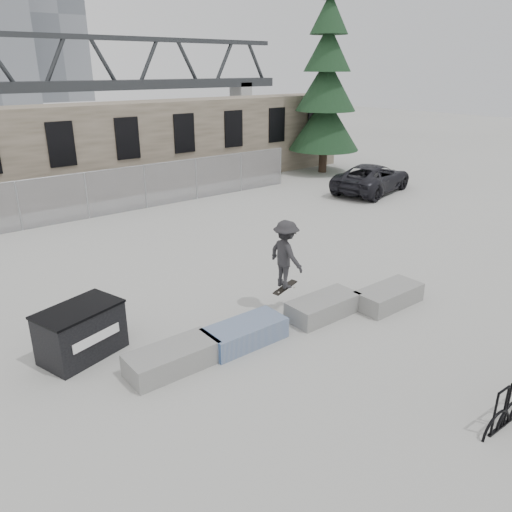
{
  "coord_description": "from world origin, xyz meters",
  "views": [
    {
      "loc": [
        -7.26,
        -8.34,
        6.16
      ],
      "look_at": [
        0.69,
        1.69,
        1.3
      ],
      "focal_mm": 35.0,
      "sensor_mm": 36.0,
      "label": 1
    }
  ],
  "objects_px": {
    "skateboarder": "(286,254)",
    "spruce_tree": "(326,89)",
    "planter_center_right": "(323,306)",
    "planter_offset": "(389,295)",
    "suv": "(372,178)",
    "planter_center_left": "(245,332)",
    "dumpster": "(81,332)",
    "planter_far_left": "(172,358)"
  },
  "relations": [
    {
      "from": "suv",
      "to": "skateboarder",
      "type": "height_order",
      "value": "skateboarder"
    },
    {
      "from": "planter_far_left",
      "to": "planter_center_right",
      "type": "height_order",
      "value": "same"
    },
    {
      "from": "planter_center_left",
      "to": "dumpster",
      "type": "height_order",
      "value": "dumpster"
    },
    {
      "from": "planter_center_right",
      "to": "skateboarder",
      "type": "xyz_separation_m",
      "value": [
        -0.56,
        0.9,
        1.32
      ]
    },
    {
      "from": "spruce_tree",
      "to": "planter_center_right",
      "type": "bearing_deg",
      "value": -135.45
    },
    {
      "from": "planter_center_right",
      "to": "spruce_tree",
      "type": "bearing_deg",
      "value": 44.55
    },
    {
      "from": "planter_center_left",
      "to": "spruce_tree",
      "type": "distance_m",
      "value": 21.64
    },
    {
      "from": "dumpster",
      "to": "planter_offset",
      "type": "bearing_deg",
      "value": -36.72
    },
    {
      "from": "planter_far_left",
      "to": "dumpster",
      "type": "relative_size",
      "value": 0.98
    },
    {
      "from": "planter_far_left",
      "to": "suv",
      "type": "distance_m",
      "value": 18.23
    },
    {
      "from": "planter_offset",
      "to": "spruce_tree",
      "type": "height_order",
      "value": "spruce_tree"
    },
    {
      "from": "planter_center_left",
      "to": "dumpster",
      "type": "distance_m",
      "value": 3.73
    },
    {
      "from": "dumpster",
      "to": "suv",
      "type": "height_order",
      "value": "suv"
    },
    {
      "from": "planter_center_left",
      "to": "planter_center_right",
      "type": "relative_size",
      "value": 1.0
    },
    {
      "from": "planter_center_right",
      "to": "spruce_tree",
      "type": "height_order",
      "value": "spruce_tree"
    },
    {
      "from": "planter_offset",
      "to": "skateboarder",
      "type": "bearing_deg",
      "value": 147.36
    },
    {
      "from": "dumpster",
      "to": "skateboarder",
      "type": "distance_m",
      "value": 5.33
    },
    {
      "from": "skateboarder",
      "to": "planter_center_left",
      "type": "bearing_deg",
      "value": 113.17
    },
    {
      "from": "planter_far_left",
      "to": "planter_offset",
      "type": "distance_m",
      "value": 6.3
    },
    {
      "from": "dumpster",
      "to": "suv",
      "type": "bearing_deg",
      "value": 2.35
    },
    {
      "from": "planter_far_left",
      "to": "spruce_tree",
      "type": "bearing_deg",
      "value": 36.27
    },
    {
      "from": "planter_center_left",
      "to": "spruce_tree",
      "type": "relative_size",
      "value": 0.17
    },
    {
      "from": "planter_center_left",
      "to": "planter_center_right",
      "type": "bearing_deg",
      "value": -4.22
    },
    {
      "from": "planter_center_left",
      "to": "dumpster",
      "type": "bearing_deg",
      "value": 149.96
    },
    {
      "from": "planter_center_left",
      "to": "skateboarder",
      "type": "relative_size",
      "value": 1.03
    },
    {
      "from": "planter_center_left",
      "to": "suv",
      "type": "xyz_separation_m",
      "value": [
        14.49,
        8.08,
        0.46
      ]
    },
    {
      "from": "suv",
      "to": "planter_center_left",
      "type": "bearing_deg",
      "value": 105.68
    },
    {
      "from": "suv",
      "to": "skateboarder",
      "type": "bearing_deg",
      "value": 106.85
    },
    {
      "from": "planter_center_left",
      "to": "skateboarder",
      "type": "bearing_deg",
      "value": 20.71
    },
    {
      "from": "planter_far_left",
      "to": "spruce_tree",
      "type": "xyz_separation_m",
      "value": [
        18.2,
        13.36,
        4.65
      ]
    },
    {
      "from": "spruce_tree",
      "to": "skateboarder",
      "type": "height_order",
      "value": "spruce_tree"
    },
    {
      "from": "skateboarder",
      "to": "spruce_tree",
      "type": "bearing_deg",
      "value": -46.06
    },
    {
      "from": "planter_far_left",
      "to": "planter_center_left",
      "type": "bearing_deg",
      "value": -2.91
    },
    {
      "from": "planter_center_left",
      "to": "dumpster",
      "type": "relative_size",
      "value": 0.98
    },
    {
      "from": "dumpster",
      "to": "planter_far_left",
      "type": "bearing_deg",
      "value": -70.32
    },
    {
      "from": "planter_far_left",
      "to": "suv",
      "type": "bearing_deg",
      "value": 25.99
    },
    {
      "from": "planter_far_left",
      "to": "dumpster",
      "type": "height_order",
      "value": "dumpster"
    },
    {
      "from": "planter_offset",
      "to": "dumpster",
      "type": "distance_m",
      "value": 8.02
    },
    {
      "from": "planter_offset",
      "to": "dumpster",
      "type": "height_order",
      "value": "dumpster"
    },
    {
      "from": "planter_center_left",
      "to": "planter_offset",
      "type": "xyz_separation_m",
      "value": [
        4.33,
        -0.84,
        0.0
      ]
    },
    {
      "from": "planter_offset",
      "to": "suv",
      "type": "relative_size",
      "value": 0.38
    },
    {
      "from": "planter_offset",
      "to": "planter_center_left",
      "type": "bearing_deg",
      "value": 169.01
    }
  ]
}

